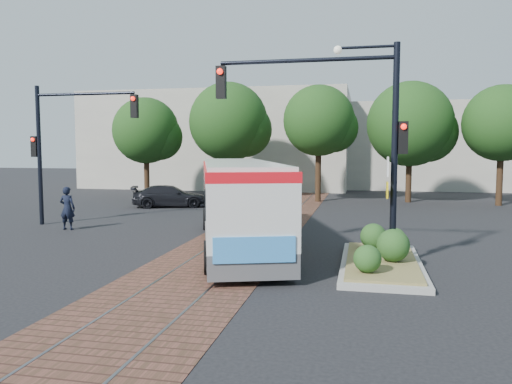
% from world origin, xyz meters
% --- Properties ---
extents(ground, '(120.00, 120.00, 0.00)m').
position_xyz_m(ground, '(0.00, 0.00, 0.00)').
color(ground, black).
rests_on(ground, ground).
extents(trackbed, '(3.60, 40.00, 0.02)m').
position_xyz_m(trackbed, '(0.00, 4.00, 0.01)').
color(trackbed, brown).
rests_on(trackbed, ground).
extents(tree_row, '(26.40, 5.60, 7.67)m').
position_xyz_m(tree_row, '(1.21, 16.42, 4.85)').
color(tree_row, '#382314').
rests_on(tree_row, ground).
extents(warehouses, '(40.00, 13.00, 8.00)m').
position_xyz_m(warehouses, '(-0.53, 28.75, 3.81)').
color(warehouses, '#ADA899').
rests_on(warehouses, ground).
extents(city_bus, '(5.54, 10.88, 2.87)m').
position_xyz_m(city_bus, '(0.08, 1.25, 1.60)').
color(city_bus, '#4D4D50').
rests_on(city_bus, ground).
extents(traffic_island, '(2.20, 5.20, 1.13)m').
position_xyz_m(traffic_island, '(4.82, -0.90, 0.33)').
color(traffic_island, gray).
rests_on(traffic_island, ground).
extents(signal_pole_main, '(5.49, 0.46, 6.00)m').
position_xyz_m(signal_pole_main, '(3.86, -0.81, 4.16)').
color(signal_pole_main, black).
rests_on(signal_pole_main, ground).
extents(signal_pole_left, '(4.99, 0.34, 6.00)m').
position_xyz_m(signal_pole_left, '(-8.37, 4.00, 3.86)').
color(signal_pole_left, black).
rests_on(signal_pole_left, ground).
extents(officer, '(0.66, 0.45, 1.77)m').
position_xyz_m(officer, '(-7.54, 2.94, 0.89)').
color(officer, black).
rests_on(officer, ground).
extents(parked_car, '(4.58, 3.05, 1.23)m').
position_xyz_m(parked_car, '(-6.48, 11.35, 0.62)').
color(parked_car, black).
rests_on(parked_car, ground).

